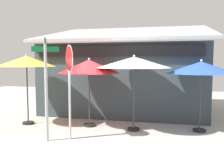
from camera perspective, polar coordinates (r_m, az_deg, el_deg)
ground_plane at (r=8.34m, az=-1.78°, el=-12.09°), size 28.00×28.00×0.10m
cafe_building at (r=12.69m, az=3.51°, el=1.81°), size 7.78×5.73×4.43m
street_sign_post at (r=7.84m, az=-14.64°, el=0.98°), size 0.72×0.78×3.10m
stop_sign at (r=7.84m, az=-9.57°, el=2.45°), size 0.52×0.67×2.92m
patio_umbrella_mustard_left at (r=10.19m, az=-18.67°, el=4.77°), size 2.22×2.22×2.70m
patio_umbrella_crimson_center at (r=9.36m, az=-5.18°, el=3.86°), size 2.30×2.30×2.55m
patio_umbrella_ivory_right at (r=8.77m, az=4.98°, el=4.77°), size 2.57×2.57×2.65m
patio_umbrella_royal_blue_far_right at (r=9.10m, az=19.42°, el=3.41°), size 2.36×2.36×2.49m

